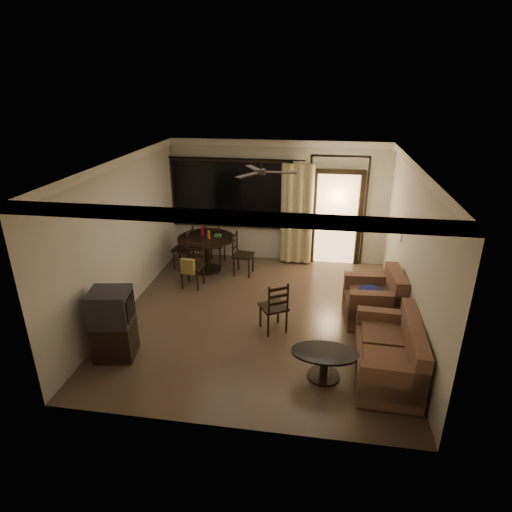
% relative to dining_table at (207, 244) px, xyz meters
% --- Properties ---
extents(ground, '(5.50, 5.50, 0.00)m').
position_rel_dining_table_xyz_m(ground, '(1.47, -1.83, -0.62)').
color(ground, '#7F6651').
rests_on(ground, ground).
extents(room_shell, '(5.50, 6.70, 5.50)m').
position_rel_dining_table_xyz_m(room_shell, '(2.07, -0.06, 1.21)').
color(room_shell, beige).
rests_on(room_shell, ground).
extents(dining_table, '(1.26, 1.26, 1.01)m').
position_rel_dining_table_xyz_m(dining_table, '(0.00, 0.00, 0.00)').
color(dining_table, black).
rests_on(dining_table, ground).
extents(dining_chair_west, '(0.46, 0.46, 0.95)m').
position_rel_dining_table_xyz_m(dining_chair_west, '(-0.56, 0.08, -0.34)').
color(dining_chair_west, black).
rests_on(dining_chair_west, ground).
extents(dining_chair_east, '(0.46, 0.46, 0.95)m').
position_rel_dining_table_xyz_m(dining_chair_east, '(0.83, -0.08, -0.34)').
color(dining_chair_east, black).
rests_on(dining_chair_east, ground).
extents(dining_chair_south, '(0.46, 0.51, 0.95)m').
position_rel_dining_table_xyz_m(dining_chair_south, '(-0.08, -0.85, -0.32)').
color(dining_chair_south, black).
rests_on(dining_chair_south, ground).
extents(dining_chair_north, '(0.46, 0.46, 0.95)m').
position_rel_dining_table_xyz_m(dining_chair_north, '(0.07, 0.46, -0.34)').
color(dining_chair_north, black).
rests_on(dining_chair_north, ground).
extents(tv_cabinet, '(0.67, 0.62, 1.13)m').
position_rel_dining_table_xyz_m(tv_cabinet, '(-0.57, -3.37, -0.05)').
color(tv_cabinet, black).
rests_on(tv_cabinet, ground).
extents(sofa, '(0.93, 1.65, 0.86)m').
position_rel_dining_table_xyz_m(sofa, '(3.59, -3.23, -0.28)').
color(sofa, '#452420').
rests_on(sofa, ground).
extents(armchair, '(0.99, 0.99, 0.94)m').
position_rel_dining_table_xyz_m(armchair, '(3.52, -1.67, -0.23)').
color(armchair, '#452420').
rests_on(armchair, ground).
extents(coffee_table, '(0.97, 0.58, 0.43)m').
position_rel_dining_table_xyz_m(coffee_table, '(2.64, -3.40, -0.34)').
color(coffee_table, black).
rests_on(coffee_table, ground).
extents(side_chair, '(0.57, 0.57, 0.95)m').
position_rel_dining_table_xyz_m(side_chair, '(1.77, -2.27, -0.34)').
color(side_chair, black).
rests_on(side_chair, ground).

